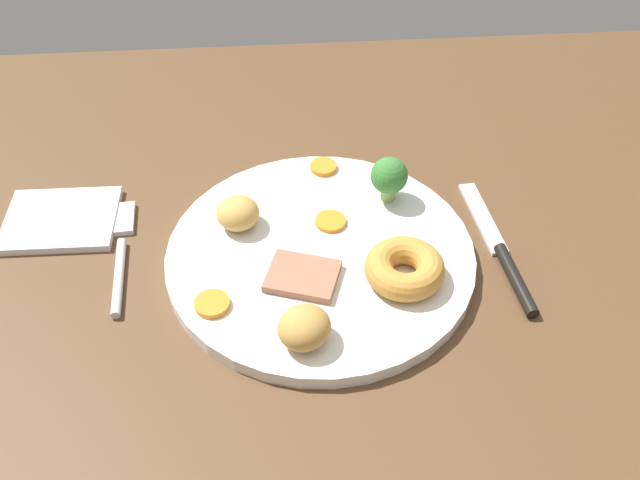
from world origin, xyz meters
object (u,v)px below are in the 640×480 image
yorkshire_pudding (405,268)px  fork (121,252)px  broccoli_floret (389,177)px  knife (503,255)px  carrot_coin_front (328,221)px  carrot_coin_back (212,304)px  carrot_coin_side (325,167)px  roast_potato_left (238,213)px  dinner_plate (320,253)px  folded_napkin (61,220)px  roast_potato_right (304,328)px  meat_slice_main (303,276)px

yorkshire_pudding → fork: bearing=166.1°
broccoli_floret → knife: bearing=-38.8°
carrot_coin_front → carrot_coin_back: carrot_coin_back is taller
carrot_coin_front → broccoli_floret: 7.57cm
carrot_coin_side → roast_potato_left: bearing=-138.2°
dinner_plate → broccoli_floret: bearing=41.7°
carrot_coin_back → carrot_coin_side: 21.62cm
carrot_coin_back → carrot_coin_side: bearing=58.3°
carrot_coin_front → folded_napkin: size_ratio=0.28×
dinner_plate → carrot_coin_side: 12.02cm
broccoli_floret → knife: 13.36cm
roast_potato_right → carrot_coin_side: (3.58, 22.72, -1.36)cm
roast_potato_left → broccoli_floret: size_ratio=0.86×
meat_slice_main → yorkshire_pudding: yorkshire_pudding is taller
yorkshire_pudding → broccoli_floret: size_ratio=1.50×
carrot_coin_back → folded_napkin: 20.72cm
meat_slice_main → carrot_coin_back: bearing=-162.4°
roast_potato_left → broccoli_floret: (15.05, 2.81, 1.29)cm
dinner_plate → carrot_coin_back: bearing=-146.8°
meat_slice_main → folded_napkin: (-23.72, 10.94, -1.40)cm
folded_napkin → meat_slice_main: bearing=-24.8°
meat_slice_main → roast_potato_left: size_ratio=1.50×
carrot_coin_front → carrot_coin_back: size_ratio=0.98×
roast_potato_left → meat_slice_main: bearing=-53.2°
carrot_coin_side → knife: size_ratio=0.15×
roast_potato_right → fork: roast_potato_right is taller
yorkshire_pudding → broccoli_floret: broccoli_floret is taller
knife → fork: bearing=79.3°
broccoli_floret → carrot_coin_side: bearing=138.2°
carrot_coin_front → broccoli_floret: (6.32, 3.24, 2.62)cm
carrot_coin_front → broccoli_floret: bearing=27.1°
folded_napkin → roast_potato_left: bearing=-10.2°
carrot_coin_side → dinner_plate: bearing=-96.9°
roast_potato_left → carrot_coin_side: bearing=41.8°
carrot_coin_side → knife: carrot_coin_side is taller
dinner_plate → knife: dinner_plate is taller
broccoli_floret → yorkshire_pudding: bearing=-90.8°
carrot_coin_front → fork: bearing=-176.1°
broccoli_floret → dinner_plate: bearing=-138.3°
dinner_plate → roast_potato_left: bearing=153.8°
yorkshire_pudding → folded_napkin: size_ratio=0.66×
roast_potato_left → carrot_coin_front: (8.72, -0.43, -1.33)cm
dinner_plate → broccoli_floret: broccoli_floret is taller
meat_slice_main → roast_potato_right: bearing=-92.1°
knife → roast_potato_left: bearing=72.9°
carrot_coin_back → broccoli_floret: 21.85cm
carrot_coin_front → folded_napkin: bearing=172.2°
dinner_plate → knife: (17.38, -1.45, -0.25)cm
fork → broccoli_floret: bearing=-83.6°
meat_slice_main → broccoli_floret: 14.23cm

